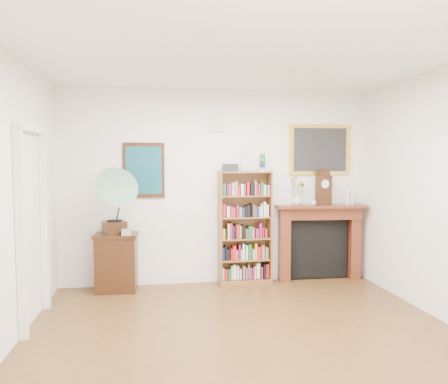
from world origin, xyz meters
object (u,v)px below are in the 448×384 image
bookshelf (245,221)px  mantel_clock (324,189)px  teacup (313,203)px  flower_vase (297,200)px  cd_stack (126,232)px  bottle_left (348,196)px  fireplace (319,236)px  gramophone (113,197)px  side_cabinet (117,262)px  bottle_right (352,198)px

bookshelf → mantel_clock: bookshelf is taller
mantel_clock → teacup: mantel_clock is taller
flower_vase → mantel_clock: bearing=1.0°
cd_stack → bottle_left: (3.23, 0.23, 0.42)m
cd_stack → mantel_clock: size_ratio=0.24×
cd_stack → fireplace: bearing=5.6°
fireplace → gramophone: 3.06m
bookshelf → mantel_clock: bearing=-0.6°
fireplace → side_cabinet: bearing=-173.8°
side_cabinet → mantel_clock: (3.00, 0.09, 0.98)m
mantel_clock → flower_vase: 0.44m
bookshelf → bottle_left: 1.60m
gramophone → cd_stack: bearing=-25.9°
cd_stack → flower_vase: size_ratio=0.76×
bottle_left → bottle_right: bearing=10.9°
side_cabinet → mantel_clock: 3.16m
flower_vase → gramophone: bearing=-175.2°
bottle_left → fireplace: bearing=173.1°
gramophone → flower_vase: gramophone is taller
cd_stack → bottle_right: 3.34m
mantel_clock → gramophone: bearing=173.3°
bottle_right → teacup: bearing=-173.7°
flower_vase → bottle_left: size_ratio=0.66×
fireplace → bottle_right: bearing=-0.4°
cd_stack → flower_vase: 2.48m
side_cabinet → cd_stack: bearing=-41.7°
bookshelf → bottle_left: size_ratio=7.83×
gramophone → bottle_left: size_ratio=3.77×
fireplace → bottle_left: bearing=-3.2°
cd_stack → side_cabinet: bearing=135.4°
side_cabinet → fireplace: (2.96, 0.13, 0.27)m
mantel_clock → teacup: 0.28m
side_cabinet → cd_stack: cd_stack is taller
flower_vase → teacup: 0.24m
flower_vase → bottle_right: 0.86m
mantel_clock → teacup: size_ratio=5.49×
fireplace → flower_vase: size_ratio=8.62×
mantel_clock → teacup: (-0.18, -0.07, -0.21)m
gramophone → mantel_clock: size_ratio=1.81×
teacup → side_cabinet: bearing=-179.4°
side_cabinet → fireplace: bearing=5.5°
flower_vase → cd_stack: bearing=-174.6°
teacup → mantel_clock: bearing=19.9°
bookshelf → bottle_right: bookshelf is taller
bookshelf → bottle_right: bearing=-0.8°
gramophone → bottle_right: (3.47, 0.23, -0.07)m
cd_stack → teacup: size_ratio=1.32×
bookshelf → fireplace: 1.18m
side_cabinet → bottle_left: 3.48m
bottle_left → bookshelf: bearing=-179.8°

